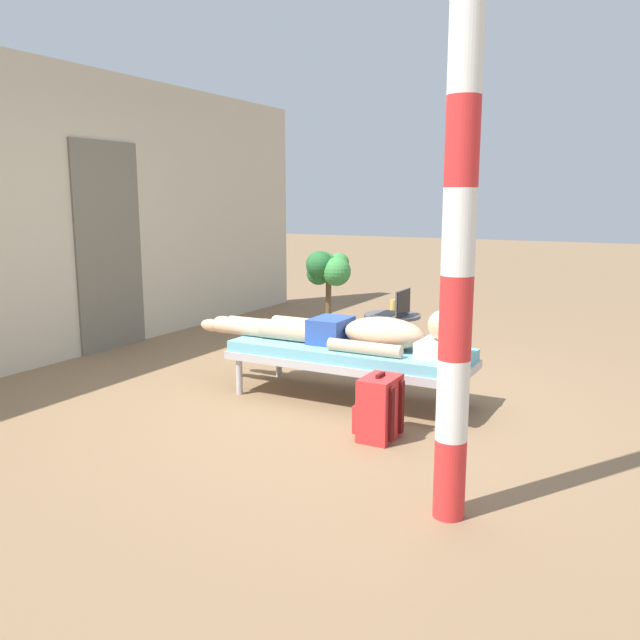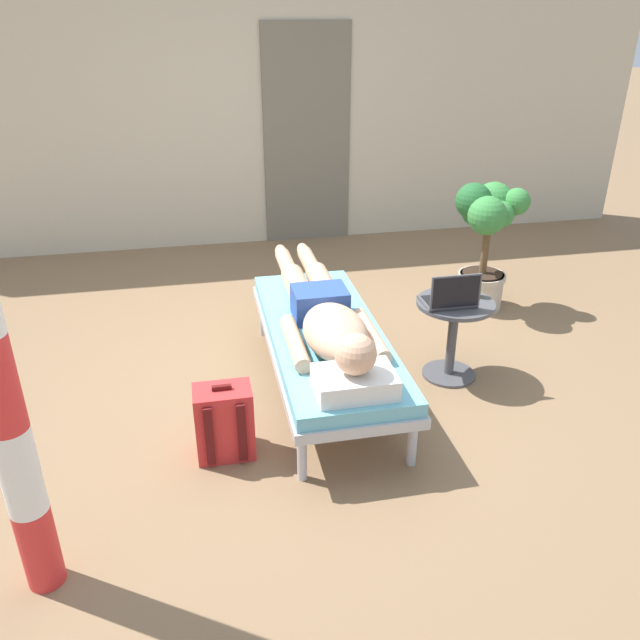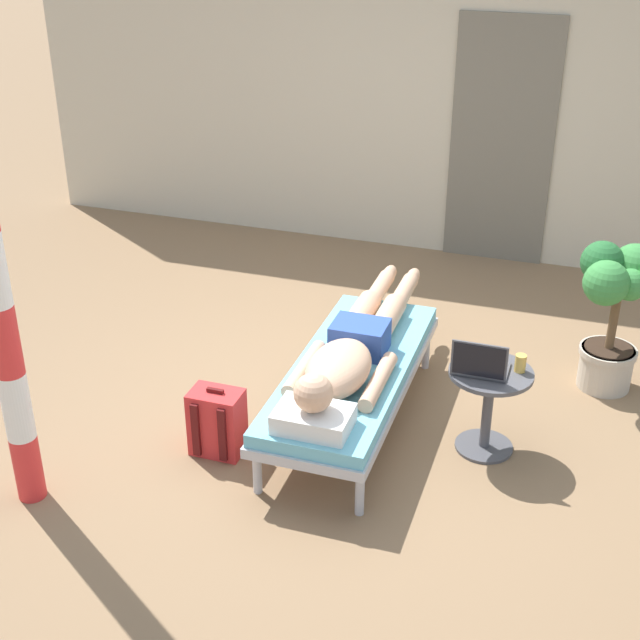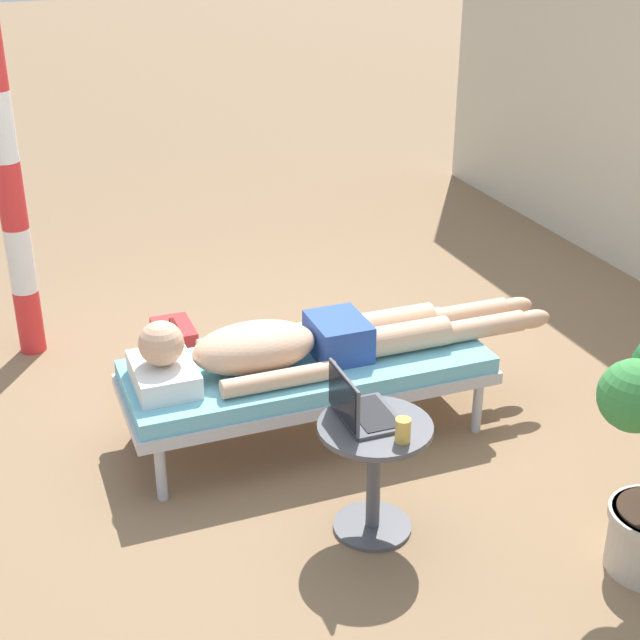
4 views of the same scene
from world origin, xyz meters
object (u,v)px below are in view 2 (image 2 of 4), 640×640
person_reclining (326,316)px  potted_plant (486,231)px  lounge_chair (325,340)px  drink_glass (476,289)px  laptop (451,297)px  side_table (453,326)px  backpack (224,422)px

person_reclining → potted_plant: (1.44, 0.98, 0.11)m
lounge_chair → drink_glass: (0.97, 0.05, 0.23)m
person_reclining → drink_glass: (0.97, 0.08, 0.06)m
laptop → drink_glass: (0.21, 0.10, -0.01)m
side_table → potted_plant: potted_plant is taller
backpack → potted_plant: bearing=35.0°
laptop → backpack: bearing=-161.7°
drink_glass → potted_plant: potted_plant is taller
person_reclining → backpack: (-0.65, -0.49, -0.32)m
drink_glass → potted_plant: size_ratio=0.10×
lounge_chair → laptop: 0.80m
side_table → laptop: 0.24m
lounge_chair → laptop: (0.76, -0.05, 0.24)m
person_reclining → drink_glass: 0.97m
lounge_chair → person_reclining: bearing=-90.0°
lounge_chair → laptop: bearing=-4.0°
drink_glass → backpack: drink_glass is taller
laptop → potted_plant: bearing=55.7°
side_table → backpack: bearing=-160.6°
drink_glass → laptop: bearing=-153.9°
lounge_chair → person_reclining: 0.17m
person_reclining → side_table: bearing=1.8°
lounge_chair → potted_plant: bearing=33.3°
side_table → drink_glass: drink_glass is taller
side_table → laptop: bearing=-139.5°
side_table → lounge_chair: bearing=179.9°
laptop → potted_plant: potted_plant is taller
laptop → person_reclining: bearing=178.1°
side_table → person_reclining: bearing=-178.2°
lounge_chair → person_reclining: size_ratio=0.84×
lounge_chair → drink_glass: 1.00m
person_reclining → drink_glass: size_ratio=21.34×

